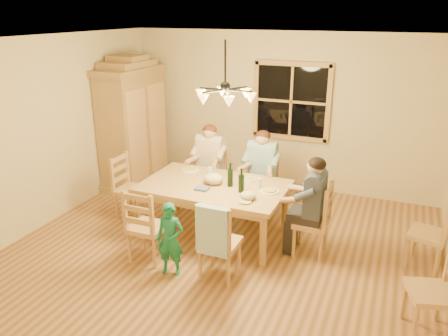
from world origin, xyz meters
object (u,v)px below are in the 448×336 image
at_px(chandelier, 225,94).
at_px(adult_plaid_man, 262,162).
at_px(armoire, 133,127).
at_px(dining_table, 214,191).
at_px(chair_far_right, 261,195).
at_px(chair_far_left, 210,186).
at_px(adult_slate_man, 314,195).
at_px(chair_near_left, 149,238).
at_px(wine_bottle_b, 241,180).
at_px(chair_spare_back, 426,245).
at_px(chair_spare_front, 429,306).
at_px(chair_end_right, 311,233).
at_px(adult_woman, 210,155).
at_px(wine_bottle_a, 230,175).
at_px(chair_near_right, 220,254).
at_px(chair_end_left, 132,199).
at_px(child, 170,239).

distance_m(chandelier, adult_plaid_man, 1.75).
relative_size(armoire, dining_table, 1.16).
xyz_separation_m(chair_far_right, adult_plaid_man, (-0.00, 0.00, 0.54)).
height_order(chair_far_left, adult_slate_man, adult_slate_man).
distance_m(armoire, chair_near_left, 2.83).
relative_size(chandelier, adult_slate_man, 0.88).
bearing_deg(chair_far_left, wine_bottle_b, 132.13).
distance_m(chair_far_right, chair_near_left, 2.06).
height_order(armoire, chair_far_right, armoire).
bearing_deg(chair_spare_back, armoire, 91.53).
distance_m(dining_table, adult_slate_man, 1.38).
relative_size(chair_near_left, chair_spare_front, 1.00).
height_order(chair_far_right, chair_end_right, same).
relative_size(adult_woman, wine_bottle_a, 2.65).
distance_m(chair_near_left, chair_spare_back, 3.44).
distance_m(wine_bottle_a, chair_spare_back, 2.60).
height_order(adult_woman, chair_spare_front, adult_woman).
bearing_deg(chair_near_right, adult_woman, 117.90).
relative_size(dining_table, wine_bottle_b, 6.00).
relative_size(chandelier, chair_far_right, 0.78).
bearing_deg(adult_woman, armoire, -10.98).
height_order(adult_woman, adult_plaid_man, same).
relative_size(dining_table, chair_near_right, 2.00).
relative_size(chair_far_right, chair_end_right, 1.00).
height_order(chandelier, chair_spare_back, chandelier).
height_order(chair_near_left, chair_spare_back, same).
relative_size(chair_far_left, chair_spare_back, 1.00).
relative_size(wine_bottle_b, chair_spare_back, 0.33).
relative_size(chair_near_left, adult_woman, 1.13).
relative_size(adult_plaid_man, wine_bottle_a, 2.65).
bearing_deg(adult_woman, chair_end_left, 46.74).
relative_size(dining_table, chair_spare_back, 2.00).
xyz_separation_m(chair_far_left, chair_far_right, (0.88, -0.01, 0.00)).
distance_m(chandelier, wine_bottle_a, 1.20).
xyz_separation_m(chair_far_right, chair_spare_front, (2.35, -1.97, 0.00)).
xyz_separation_m(wine_bottle_a, wine_bottle_b, (0.21, -0.13, 0.00)).
bearing_deg(chandelier, chair_near_left, -142.19).
xyz_separation_m(chair_far_right, adult_slate_man, (0.98, -0.94, 0.54)).
bearing_deg(chair_near_left, chair_spare_front, -1.55).
bearing_deg(adult_plaid_man, child, 77.27).
bearing_deg(adult_slate_man, child, 127.29).
relative_size(chair_far_right, adult_plaid_man, 1.13).
bearing_deg(adult_slate_man, chair_spare_back, -80.04).
xyz_separation_m(chair_near_left, wine_bottle_b, (0.94, 0.83, 0.62)).
xyz_separation_m(chair_far_left, adult_slate_man, (1.85, -0.94, 0.54)).
relative_size(dining_table, chair_far_left, 2.00).
bearing_deg(wine_bottle_b, chair_end_left, 176.47).
xyz_separation_m(chair_near_right, adult_woman, (-0.97, 1.87, 0.54)).
distance_m(chair_far_right, chair_spare_back, 2.46).
bearing_deg(adult_plaid_man, adult_slate_man, 136.64).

